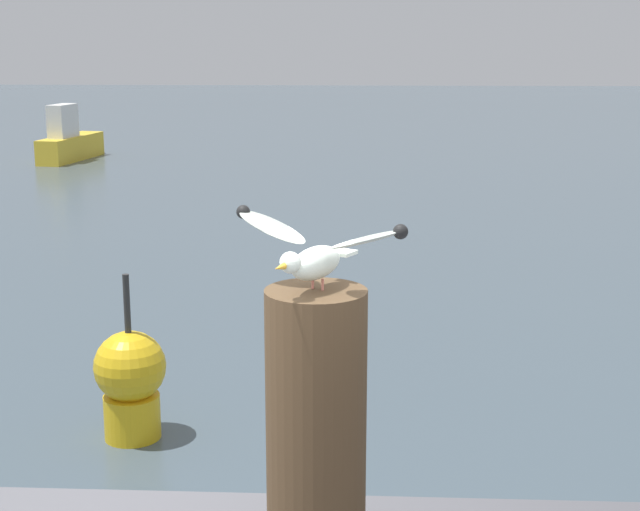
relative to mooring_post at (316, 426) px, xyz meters
The scene contains 4 objects.
mooring_post is the anchor object (origin of this frame).
seagull 0.57m from the mooring_post, 120.62° to the right, with size 0.56×0.40×0.23m.
boat_yellow 22.48m from the mooring_post, 109.37° to the left, with size 1.06×3.14×1.45m.
channel_buoy 4.62m from the mooring_post, 112.27° to the left, with size 0.56×0.56×1.33m.
Camera 1 is at (0.85, -3.16, 3.07)m, focal length 52.93 mm.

